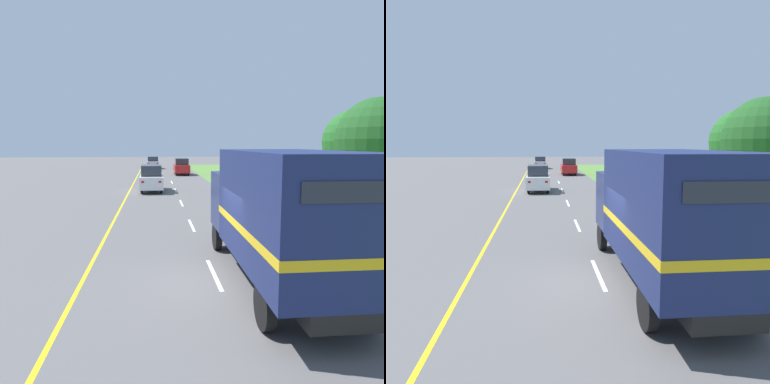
% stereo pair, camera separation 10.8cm
% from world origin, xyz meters
% --- Properties ---
extents(ground_plane, '(200.00, 200.00, 0.00)m').
position_xyz_m(ground_plane, '(0.00, 0.00, 0.00)').
color(ground_plane, '#5B5959').
extents(grass_shoulder, '(20.00, 72.61, 0.01)m').
position_xyz_m(grass_shoulder, '(13.70, 21.65, 0.00)').
color(grass_shoulder, '#568438').
rests_on(grass_shoulder, ground).
extents(edge_line_yellow, '(0.12, 72.61, 0.01)m').
position_xyz_m(edge_line_yellow, '(-3.70, 21.65, 0.00)').
color(edge_line_yellow, yellow).
rests_on(edge_line_yellow, ground).
extents(centre_dash_near, '(0.12, 2.60, 0.01)m').
position_xyz_m(centre_dash_near, '(0.00, 0.69, 0.00)').
color(centre_dash_near, white).
rests_on(centre_dash_near, ground).
extents(centre_dash_mid_a, '(0.12, 2.60, 0.01)m').
position_xyz_m(centre_dash_mid_a, '(0.00, 7.29, 0.00)').
color(centre_dash_mid_a, white).
rests_on(centre_dash_mid_a, ground).
extents(centre_dash_mid_b, '(0.12, 2.60, 0.01)m').
position_xyz_m(centre_dash_mid_b, '(0.00, 13.89, 0.00)').
color(centre_dash_mid_b, white).
rests_on(centre_dash_mid_b, ground).
extents(centre_dash_far, '(0.12, 2.60, 0.01)m').
position_xyz_m(centre_dash_far, '(0.00, 20.49, 0.00)').
color(centre_dash_far, white).
rests_on(centre_dash_far, ground).
extents(centre_dash_farthest, '(0.12, 2.60, 0.01)m').
position_xyz_m(centre_dash_farthest, '(0.00, 27.09, 0.00)').
color(centre_dash_farthest, white).
rests_on(centre_dash_farthest, ground).
extents(horse_trailer_truck, '(2.55, 7.88, 3.59)m').
position_xyz_m(horse_trailer_truck, '(1.60, -0.29, 2.00)').
color(horse_trailer_truck, black).
rests_on(horse_trailer_truck, ground).
extents(lead_car_white, '(1.80, 4.54, 2.09)m').
position_xyz_m(lead_car_white, '(-1.93, 20.08, 1.04)').
color(lead_car_white, black).
rests_on(lead_car_white, ground).
extents(lead_car_red_ahead, '(1.80, 4.29, 2.01)m').
position_xyz_m(lead_car_red_ahead, '(1.61, 35.99, 1.01)').
color(lead_car_red_ahead, black).
rests_on(lead_car_red_ahead, ground).
extents(lead_car_silver_ahead, '(1.80, 3.90, 1.84)m').
position_xyz_m(lead_car_silver_ahead, '(-1.90, 47.91, 0.93)').
color(lead_car_silver_ahead, black).
rests_on(lead_car_silver_ahead, ground).
extents(highway_sign, '(2.33, 0.09, 3.07)m').
position_xyz_m(highway_sign, '(6.56, 4.69, 2.05)').
color(highway_sign, '#9E9EA3').
rests_on(highway_sign, ground).
extents(roadside_tree_near, '(4.60, 4.60, 6.31)m').
position_xyz_m(roadside_tree_near, '(10.60, 10.02, 4.00)').
color(roadside_tree_near, '#4C3823').
rests_on(roadside_tree_near, ground).
extents(roadside_tree_mid, '(4.45, 4.45, 6.16)m').
position_xyz_m(roadside_tree_mid, '(12.23, 15.27, 3.93)').
color(roadside_tree_mid, '#4C3823').
rests_on(roadside_tree_mid, ground).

